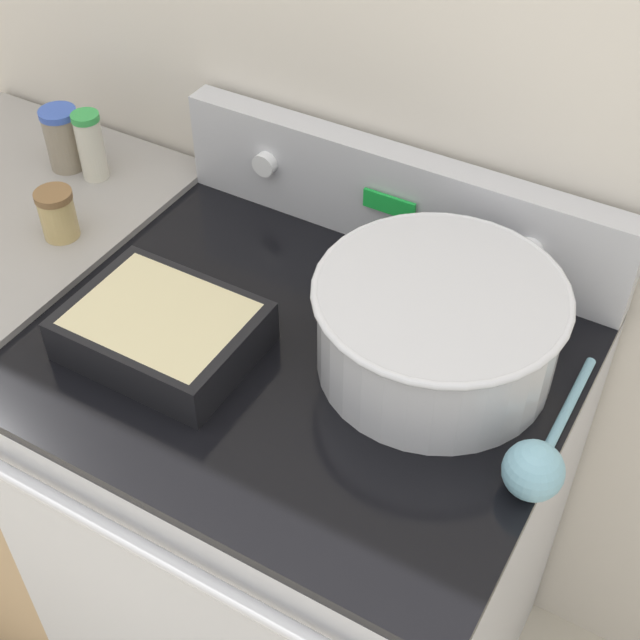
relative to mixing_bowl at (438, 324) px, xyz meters
The scene contains 10 objects.
kitchen_wall 0.43m from the mixing_bowl, 121.28° to the left, with size 8.00×0.05×2.50m.
stove_range 0.56m from the mixing_bowl, 157.60° to the right, with size 0.77×0.68×0.90m.
control_panel 0.29m from the mixing_bowl, 127.52° to the left, with size 0.77×0.07×0.17m.
side_counter 0.98m from the mixing_bowl, behind, with size 0.53×0.65×0.91m.
mixing_bowl is the anchor object (origin of this frame).
casserole_dish 0.39m from the mixing_bowl, 154.74° to the right, with size 0.27×0.21×0.07m.
ladle 0.24m from the mixing_bowl, 32.99° to the right, with size 0.08×0.29×0.08m.
spice_jar_brown_cap 0.66m from the mixing_bowl, behind, with size 0.06×0.06×0.09m.
spice_jar_green_cap 0.73m from the mixing_bowl, behind, with size 0.05×0.05×0.13m.
spice_jar_blue_cap 0.79m from the mixing_bowl, behind, with size 0.07×0.07×0.12m.
Camera 1 is at (0.48, -0.45, 1.82)m, focal length 50.00 mm.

